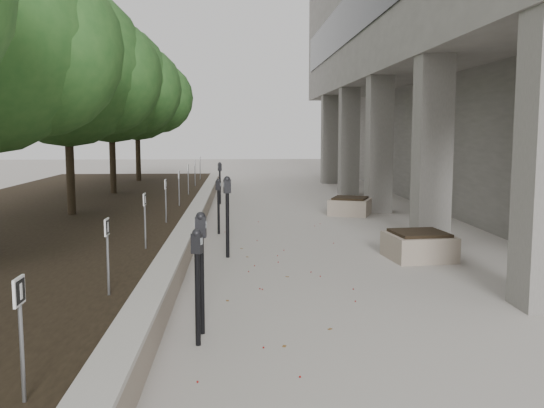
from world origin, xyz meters
name	(u,v)px	position (x,y,z in m)	size (l,w,h in m)	color
ground	(302,336)	(0.00, 0.00, 0.00)	(90.00, 90.00, 0.00)	#ACA69E
retaining_wall	(198,214)	(-1.82, 9.00, 0.25)	(0.39, 26.00, 0.50)	#A19180
planting_bed	(55,217)	(-5.50, 9.00, 0.20)	(7.00, 26.00, 0.40)	black
crabapple_tree_3	(67,101)	(-4.80, 8.00, 3.12)	(4.60, 4.00, 5.44)	#275922
crabapple_tree_4	(111,108)	(-4.80, 13.00, 3.12)	(4.60, 4.00, 5.44)	#275922
crabapple_tree_5	(137,113)	(-4.80, 18.00, 3.12)	(4.60, 4.00, 5.44)	#275922
parking_sign_1	(21,340)	(-2.35, -2.50, 0.88)	(0.04, 0.22, 0.96)	black
parking_sign_2	(108,257)	(-2.35, 0.50, 0.88)	(0.04, 0.22, 0.96)	black
parking_sign_3	(145,221)	(-2.35, 3.50, 0.88)	(0.04, 0.22, 0.96)	black
parking_sign_4	(166,201)	(-2.35, 6.50, 0.88)	(0.04, 0.22, 0.96)	black
parking_sign_5	(179,188)	(-2.35, 9.50, 0.88)	(0.04, 0.22, 0.96)	black
parking_sign_6	(188,179)	(-2.35, 12.50, 0.88)	(0.04, 0.22, 0.96)	black
parking_sign_7	(195,173)	(-2.35, 15.50, 0.88)	(0.04, 0.22, 0.96)	black
parking_sign_8	(200,168)	(-2.35, 18.50, 0.88)	(0.04, 0.22, 0.96)	black
parking_meter_1	(197,288)	(-1.21, -0.23, 0.67)	(0.13, 0.09, 1.34)	black
parking_meter_2	(201,273)	(-1.19, 0.17, 0.74)	(0.15, 0.10, 1.48)	black
parking_meter_3	(227,217)	(-0.96, 4.59, 0.78)	(0.15, 0.11, 1.56)	black
parking_meter_4	(218,206)	(-1.22, 7.29, 0.65)	(0.13, 0.09, 1.30)	black
parking_meter_5	(220,183)	(-1.37, 13.15, 0.69)	(0.14, 0.10, 1.39)	black
planter_front	(419,245)	(2.65, 4.25, 0.26)	(1.13, 1.13, 0.53)	#A19180
planter_back	(350,206)	(2.45, 10.39, 0.26)	(1.10, 1.10, 0.51)	#A19180
berry_scatter	(272,252)	(-0.10, 5.00, 0.01)	(3.30, 14.10, 0.02)	maroon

